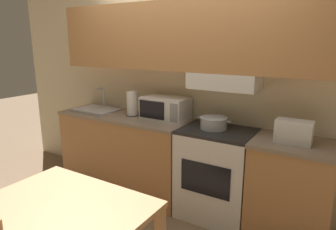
{
  "coord_description": "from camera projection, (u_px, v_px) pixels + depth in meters",
  "views": [
    {
      "loc": [
        1.53,
        -2.96,
        1.78
      ],
      "look_at": [
        0.05,
        -0.53,
        1.09
      ],
      "focal_mm": 32.0,
      "sensor_mm": 36.0,
      "label": 1
    }
  ],
  "objects": [
    {
      "name": "sink_basin",
      "position": [
        96.0,
        109.0,
        3.78
      ],
      "size": [
        0.53,
        0.38,
        0.28
      ],
      "color": "#B7BABF",
      "rests_on": "lower_counter_main"
    },
    {
      "name": "lower_counter_main",
      "position": [
        125.0,
        152.0,
        3.67
      ],
      "size": [
        1.66,
        0.58,
        0.94
      ],
      "color": "#B27A47",
      "rests_on": "ground_plane"
    },
    {
      "name": "ground_plane",
      "position": [
        187.0,
        192.0,
        3.65
      ],
      "size": [
        16.0,
        16.0,
        0.0
      ],
      "primitive_type": "plane",
      "color": "#7F664C"
    },
    {
      "name": "paper_towel_roll",
      "position": [
        132.0,
        104.0,
        3.5
      ],
      "size": [
        0.14,
        0.14,
        0.29
      ],
      "color": "black",
      "rests_on": "lower_counter_main"
    },
    {
      "name": "toaster",
      "position": [
        294.0,
        132.0,
        2.55
      ],
      "size": [
        0.31,
        0.16,
        0.2
      ],
      "color": "silver",
      "rests_on": "lower_counter_right_stub"
    },
    {
      "name": "stove_range",
      "position": [
        216.0,
        174.0,
        3.07
      ],
      "size": [
        0.72,
        0.56,
        0.94
      ],
      "color": "silver",
      "rests_on": "ground_plane"
    },
    {
      "name": "cooking_pot",
      "position": [
        214.0,
        122.0,
        2.98
      ],
      "size": [
        0.35,
        0.27,
        0.12
      ],
      "color": "#B7BABF",
      "rests_on": "stove_range"
    },
    {
      "name": "microwave",
      "position": [
        166.0,
        108.0,
        3.35
      ],
      "size": [
        0.52,
        0.32,
        0.25
      ],
      "color": "silver",
      "rests_on": "lower_counter_main"
    },
    {
      "name": "lower_counter_right_stub",
      "position": [
        290.0,
        191.0,
        2.7
      ],
      "size": [
        0.71,
        0.58,
        0.94
      ],
      "color": "#B27A47",
      "rests_on": "ground_plane"
    },
    {
      "name": "dining_table",
      "position": [
        64.0,
        221.0,
        1.92
      ],
      "size": [
        1.09,
        0.78,
        0.78
      ],
      "color": "tan",
      "rests_on": "ground_plane"
    },
    {
      "name": "wall_back",
      "position": [
        187.0,
        64.0,
        3.22
      ],
      "size": [
        5.48,
        0.38,
        2.55
      ],
      "color": "beige",
      "rests_on": "ground_plane"
    }
  ]
}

